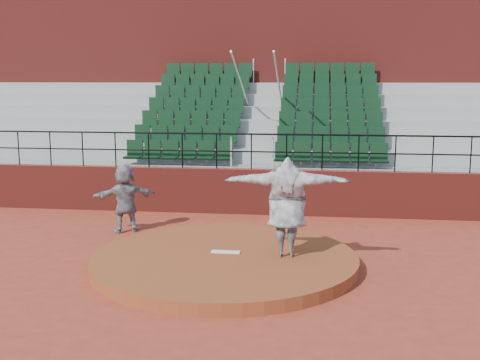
{
  "coord_description": "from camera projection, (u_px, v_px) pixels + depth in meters",
  "views": [
    {
      "loc": [
        1.86,
        -11.85,
        3.84
      ],
      "look_at": [
        0.0,
        2.5,
        1.4
      ],
      "focal_mm": 45.0,
      "sensor_mm": 36.0,
      "label": 1
    }
  ],
  "objects": [
    {
      "name": "pitchers_mound",
      "position": [
        225.0,
        260.0,
        12.44
      ],
      "size": [
        5.5,
        5.5,
        0.25
      ],
      "primitive_type": "cylinder",
      "color": "brown",
      "rests_on": "ground"
    },
    {
      "name": "pitching_rubber",
      "position": [
        226.0,
        252.0,
        12.57
      ],
      "size": [
        0.6,
        0.15,
        0.03
      ],
      "primitive_type": "cube",
      "color": "white",
      "rests_on": "pitchers_mound"
    },
    {
      "name": "fielder",
      "position": [
        125.0,
        198.0,
        15.17
      ],
      "size": [
        1.66,
        1.24,
        1.74
      ],
      "primitive_type": "imported",
      "rotation": [
        0.0,
        0.0,
        3.65
      ],
      "color": "black",
      "rests_on": "ground"
    },
    {
      "name": "press_box_facade",
      "position": [
        272.0,
        86.0,
        24.2
      ],
      "size": [
        24.0,
        3.0,
        7.1
      ],
      "primitive_type": "cube",
      "color": "maroon",
      "rests_on": "ground"
    },
    {
      "name": "seating_deck",
      "position": [
        263.0,
        149.0,
        20.68
      ],
      "size": [
        24.0,
        5.97,
        4.63
      ],
      "color": "gray",
      "rests_on": "ground"
    },
    {
      "name": "wall_railing",
      "position": [
        251.0,
        144.0,
        17.02
      ],
      "size": [
        24.04,
        0.05,
        1.03
      ],
      "color": "black",
      "rests_on": "boundary_wall"
    },
    {
      "name": "boundary_wall",
      "position": [
        251.0,
        191.0,
        17.25
      ],
      "size": [
        24.0,
        0.3,
        1.3
      ],
      "primitive_type": "cube",
      "color": "maroon",
      "rests_on": "ground"
    },
    {
      "name": "ground",
      "position": [
        225.0,
        266.0,
        12.46
      ],
      "size": [
        90.0,
        90.0,
        0.0
      ],
      "primitive_type": "plane",
      "color": "#963522",
      "rests_on": "ground"
    },
    {
      "name": "pitcher",
      "position": [
        287.0,
        207.0,
        12.19
      ],
      "size": [
        2.54,
        0.77,
        2.05
      ],
      "primitive_type": "imported",
      "rotation": [
        0.0,
        0.0,
        3.18
      ],
      "color": "black",
      "rests_on": "pitchers_mound"
    }
  ]
}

